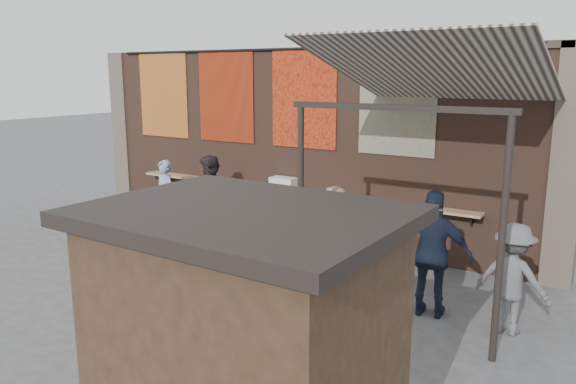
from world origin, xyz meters
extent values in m
plane|color=#474749|center=(0.00, 0.00, 0.00)|extent=(70.00, 70.00, 0.00)
cube|color=brown|center=(0.00, 2.70, 2.00)|extent=(10.00, 0.40, 4.00)
cube|color=#4C4238|center=(-5.20, 2.70, 2.00)|extent=(0.50, 0.50, 4.00)
cube|color=#4C4238|center=(5.20, 2.70, 2.00)|extent=(0.50, 0.50, 4.00)
cube|color=#9E7A51|center=(0.00, 2.33, 1.10)|extent=(8.00, 0.32, 0.05)
cube|color=white|center=(-0.07, 2.30, 1.25)|extent=(0.55, 0.30, 0.25)
cube|color=maroon|center=(-3.60, 2.48, 3.00)|extent=(1.50, 0.02, 2.00)
cube|color=red|center=(-1.70, 2.48, 3.00)|extent=(1.50, 0.02, 2.00)
cube|color=#BB3B17|center=(0.30, 2.48, 3.00)|extent=(1.50, 0.02, 2.00)
cube|color=teal|center=(2.30, 2.48, 3.00)|extent=(1.50, 0.02, 2.00)
cylinder|color=black|center=(0.00, 2.47, 3.98)|extent=(9.50, 0.06, 0.06)
imported|color=#8197BC|center=(-2.62, 1.40, 0.82)|extent=(0.68, 0.53, 1.64)
imported|color=#2C2225|center=(-1.28, 1.40, 0.92)|extent=(0.97, 0.80, 1.84)
imported|color=black|center=(3.81, 0.29, 0.94)|extent=(1.16, 0.61, 1.89)
imported|color=#56575B|center=(4.90, 0.34, 0.77)|extent=(1.07, 0.71, 1.55)
imported|color=#9D7664|center=(1.92, 0.84, 0.83)|extent=(0.95, 0.81, 1.65)
cube|color=black|center=(3.64, -3.99, 1.18)|extent=(2.21, 1.68, 2.37)
cube|color=black|center=(3.64, -3.99, 2.43)|extent=(2.48, 1.93, 0.12)
cube|color=gold|center=(3.65, -3.14, 1.72)|extent=(1.20, 0.06, 0.50)
cube|color=#473321|center=(3.65, -3.14, 0.86)|extent=(1.81, 0.13, 0.06)
cube|color=beige|center=(3.50, 0.90, 3.55)|extent=(3.20, 3.28, 0.97)
cube|color=#33261C|center=(3.50, 2.49, 3.95)|extent=(3.30, 0.08, 0.12)
cube|color=black|center=(3.50, -0.60, 3.08)|extent=(3.00, 0.08, 0.08)
cylinder|color=black|center=(2.10, -0.60, 1.55)|extent=(0.09, 0.09, 3.10)
cylinder|color=black|center=(4.90, -0.60, 1.55)|extent=(0.09, 0.09, 3.10)
camera|label=1|loc=(6.19, -7.37, 3.51)|focal=35.00mm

